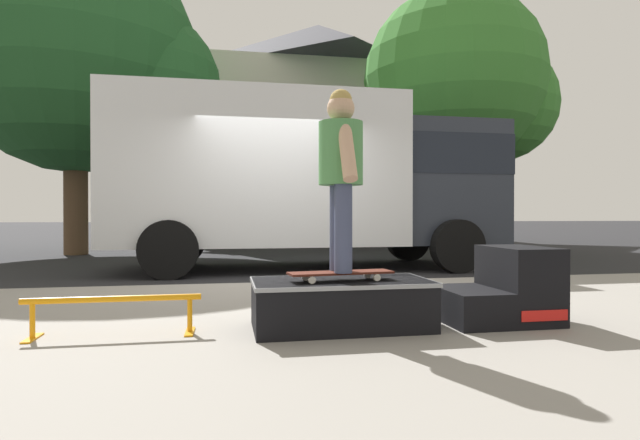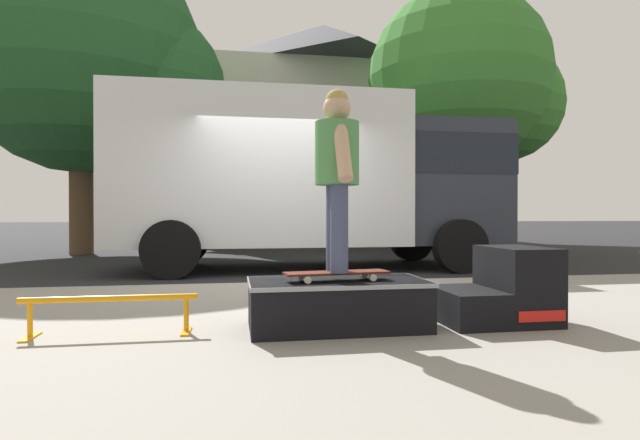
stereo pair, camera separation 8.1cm
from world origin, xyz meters
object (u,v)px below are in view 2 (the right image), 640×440
object	(u,v)px
skateboard	(337,273)
street_tree_main	(468,85)
skate_box	(337,302)
grind_rail	(110,306)
kicker_ramp	(502,291)
skater_kid	(337,164)
street_tree_neighbour	(96,62)
box_truck	(313,175)

from	to	relation	value
skateboard	street_tree_main	size ratio (longest dim) A/B	0.12
skate_box	grind_rail	size ratio (longest dim) A/B	1.10
kicker_ramp	skater_kid	xyz separation A→B (m)	(-1.35, -0.05, 0.98)
street_tree_main	street_tree_neighbour	world-z (taller)	street_tree_neighbour
kicker_ramp	skater_kid	world-z (taller)	skater_kid
grind_rail	street_tree_main	xyz separation A→B (m)	(6.98, 8.71, 4.08)
grind_rail	street_tree_neighbour	bearing A→B (deg)	104.71
skater_kid	street_tree_main	world-z (taller)	street_tree_main
skate_box	kicker_ramp	world-z (taller)	kicker_ramp
skate_box	grind_rail	world-z (taller)	skate_box
kicker_ramp	box_truck	bearing A→B (deg)	97.07
skater_kid	grind_rail	bearing A→B (deg)	175.87
skater_kid	street_tree_main	size ratio (longest dim) A/B	0.19
kicker_ramp	skateboard	bearing A→B (deg)	-177.82
skate_box	skateboard	world-z (taller)	skateboard
skater_kid	box_truck	distance (m)	5.51
kicker_ramp	grind_rail	distance (m)	2.97
skate_box	kicker_ramp	bearing A→B (deg)	-0.01
grind_rail	skateboard	bearing A→B (deg)	-4.13
skater_kid	street_tree_neighbour	distance (m)	11.09
kicker_ramp	box_truck	world-z (taller)	box_truck
kicker_ramp	street_tree_neighbour	xyz separation A→B (m)	(-5.48, 9.65, 4.42)
box_truck	street_tree_main	bearing A→B (deg)	35.71
grind_rail	street_tree_main	distance (m)	11.88
kicker_ramp	street_tree_neighbour	bearing A→B (deg)	119.59
kicker_ramp	skater_kid	distance (m)	1.67
kicker_ramp	box_truck	size ratio (longest dim) A/B	0.12
skateboard	grind_rail	bearing A→B (deg)	175.87
skate_box	skateboard	xyz separation A→B (m)	(-0.01, -0.05, 0.23)
box_truck	street_tree_neighbour	bearing A→B (deg)	138.57
skate_box	skater_kid	size ratio (longest dim) A/B	0.99
skate_box	street_tree_main	bearing A→B (deg)	58.64
skateboard	street_tree_main	xyz separation A→B (m)	(5.36, 8.83, 3.86)
skate_box	box_truck	xyz separation A→B (m)	(0.66, 5.41, 1.39)
grind_rail	box_truck	bearing A→B (deg)	66.75
skate_box	box_truck	bearing A→B (deg)	83.01
skater_kid	street_tree_neighbour	size ratio (longest dim) A/B	0.17
skate_box	skateboard	distance (m)	0.23
skate_box	street_tree_main	size ratio (longest dim) A/B	0.19
skateboard	street_tree_neighbour	world-z (taller)	street_tree_neighbour
skate_box	grind_rail	bearing A→B (deg)	177.71
skater_kid	street_tree_neighbour	bearing A→B (deg)	113.07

